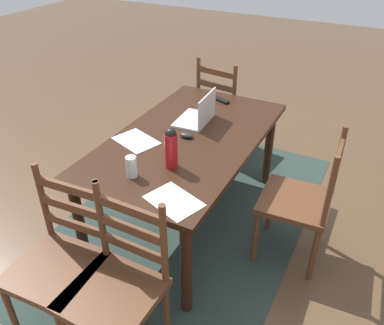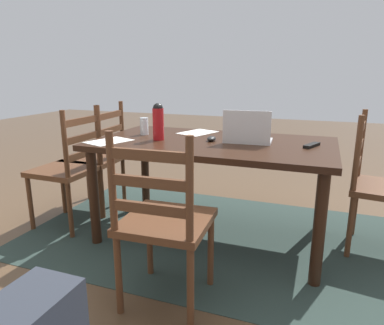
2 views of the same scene
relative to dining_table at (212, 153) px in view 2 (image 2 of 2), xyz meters
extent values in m
plane|color=brown|center=(0.00, 0.00, -0.64)|extent=(14.00, 14.00, 0.00)
cube|color=#283833|center=(0.00, 0.00, -0.64)|extent=(2.71, 1.69, 0.01)
cube|color=black|center=(0.00, 0.00, 0.07)|extent=(1.66, 0.93, 0.04)
cylinder|color=black|center=(-0.75, -0.39, -0.30)|extent=(0.07, 0.07, 0.69)
cylinder|color=black|center=(0.75, -0.39, -0.30)|extent=(0.07, 0.07, 0.69)
cylinder|color=black|center=(-0.75, 0.39, -0.30)|extent=(0.07, 0.07, 0.69)
cylinder|color=black|center=(0.75, 0.39, -0.30)|extent=(0.07, 0.07, 0.69)
cylinder|color=#56331E|center=(-1.00, -0.40, -0.43)|extent=(0.04, 0.04, 0.43)
cylinder|color=#56331E|center=(-0.95, -0.02, -0.43)|extent=(0.04, 0.04, 0.43)
cylinder|color=#56331E|center=(-0.99, -0.40, 0.06)|extent=(0.04, 0.04, 0.50)
cylinder|color=#56331E|center=(-0.94, -0.03, 0.06)|extent=(0.04, 0.04, 0.50)
cube|color=#56331E|center=(-0.96, -0.21, -0.04)|extent=(0.07, 0.36, 0.05)
cube|color=#56331E|center=(-0.96, -0.21, 0.08)|extent=(0.07, 0.36, 0.05)
cube|color=#56331E|center=(-0.96, -0.21, 0.21)|extent=(0.07, 0.36, 0.05)
cube|color=#56331E|center=(1.16, -0.19, -0.19)|extent=(0.46, 0.46, 0.04)
cylinder|color=#56331E|center=(1.34, 0.01, -0.43)|extent=(0.04, 0.04, 0.43)
cylinder|color=#56331E|center=(1.36, -0.37, -0.43)|extent=(0.04, 0.04, 0.43)
cylinder|color=#56331E|center=(0.96, -0.01, -0.43)|extent=(0.04, 0.04, 0.43)
cylinder|color=#56331E|center=(0.98, -0.39, -0.43)|extent=(0.04, 0.04, 0.43)
cylinder|color=#56331E|center=(0.95, -0.01, 0.06)|extent=(0.04, 0.04, 0.50)
cylinder|color=#56331E|center=(0.97, -0.39, 0.06)|extent=(0.04, 0.04, 0.50)
cube|color=#56331E|center=(0.96, -0.20, -0.04)|extent=(0.04, 0.36, 0.05)
cube|color=#56331E|center=(0.96, -0.20, 0.08)|extent=(0.04, 0.36, 0.05)
cube|color=#56331E|center=(0.96, -0.20, 0.21)|extent=(0.04, 0.36, 0.05)
cube|color=#56331E|center=(1.16, 0.19, -0.19)|extent=(0.45, 0.45, 0.04)
cylinder|color=#56331E|center=(1.35, 0.37, -0.43)|extent=(0.04, 0.04, 0.43)
cylinder|color=#56331E|center=(1.35, -0.01, -0.43)|extent=(0.04, 0.04, 0.43)
cylinder|color=#56331E|center=(0.97, 0.38, -0.43)|extent=(0.04, 0.04, 0.43)
cylinder|color=#56331E|center=(0.97, 0.00, -0.43)|extent=(0.04, 0.04, 0.43)
cylinder|color=#56331E|center=(0.96, 0.38, 0.06)|extent=(0.04, 0.04, 0.50)
cylinder|color=#56331E|center=(0.96, 0.00, 0.06)|extent=(0.04, 0.04, 0.50)
cube|color=#56331E|center=(0.96, 0.19, -0.04)|extent=(0.03, 0.36, 0.05)
cube|color=#56331E|center=(0.96, 0.19, 0.08)|extent=(0.03, 0.36, 0.05)
cube|color=#56331E|center=(0.96, 0.19, 0.21)|extent=(0.03, 0.36, 0.05)
cube|color=#56331E|center=(0.00, 0.80, -0.19)|extent=(0.46, 0.46, 0.04)
cylinder|color=#56331E|center=(0.20, 0.62, -0.43)|extent=(0.04, 0.04, 0.43)
cylinder|color=#56331E|center=(-0.18, 0.60, -0.43)|extent=(0.04, 0.04, 0.43)
cylinder|color=#56331E|center=(0.18, 0.99, -0.43)|extent=(0.04, 0.04, 0.43)
cylinder|color=#56331E|center=(-0.20, 0.98, -0.43)|extent=(0.04, 0.04, 0.43)
cylinder|color=#56331E|center=(0.18, 1.00, 0.06)|extent=(0.04, 0.04, 0.50)
cylinder|color=#56331E|center=(-0.20, 0.99, 0.06)|extent=(0.04, 0.04, 0.50)
cube|color=#56331E|center=(-0.01, 1.00, -0.04)|extent=(0.36, 0.04, 0.05)
cube|color=#56331E|center=(-0.01, 1.00, 0.08)|extent=(0.36, 0.04, 0.05)
cube|color=#56331E|center=(-0.01, 1.00, 0.21)|extent=(0.36, 0.04, 0.05)
cube|color=silver|center=(-0.24, -0.07, 0.09)|extent=(0.33, 0.24, 0.02)
cube|color=silver|center=(-0.24, 0.03, 0.21)|extent=(0.32, 0.03, 0.21)
cube|color=#A5CCEA|center=(-0.24, 0.03, 0.21)|extent=(0.30, 0.02, 0.19)
cylinder|color=#A81419|center=(0.38, 0.09, 0.20)|extent=(0.08, 0.08, 0.23)
sphere|color=black|center=(0.38, 0.09, 0.31)|extent=(0.07, 0.07, 0.07)
cylinder|color=silver|center=(0.57, -0.06, 0.15)|extent=(0.06, 0.06, 0.13)
ellipsoid|color=black|center=(0.01, 0.00, 0.10)|extent=(0.06, 0.10, 0.03)
cube|color=black|center=(-0.66, -0.04, 0.10)|extent=(0.10, 0.17, 0.02)
cube|color=white|center=(0.21, -0.28, 0.09)|extent=(0.30, 0.35, 0.00)
cube|color=white|center=(0.67, 0.27, 0.09)|extent=(0.30, 0.35, 0.00)
camera|label=1|loc=(2.15, 1.14, 1.42)|focal=37.37mm
camera|label=2|loc=(-0.71, 2.34, 0.57)|focal=33.04mm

